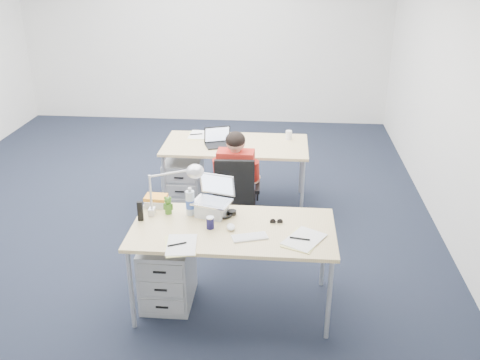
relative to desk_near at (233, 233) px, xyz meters
name	(u,v)px	position (x,y,z in m)	size (l,w,h in m)	color
floor	(162,213)	(-0.96, 1.59, -0.68)	(7.00, 7.00, 0.00)	black
room	(152,60)	(-0.96, 1.59, 1.03)	(6.02, 7.02, 2.80)	silver
desk_near	(233,233)	(0.00, 0.00, 0.00)	(1.60, 0.80, 0.73)	tan
desk_far	(236,148)	(-0.16, 1.92, 0.00)	(1.60, 0.80, 0.73)	tan
office_chair	(236,216)	(-0.08, 1.09, -0.42)	(0.61, 0.61, 0.93)	black
seated_person	(237,182)	(-0.08, 1.26, -0.12)	(0.36, 0.63, 1.13)	red
drawer_pedestal_near	(168,272)	(-0.55, 0.02, -0.41)	(0.40, 0.50, 0.55)	#A3A6A8
drawer_pedestal_far	(184,183)	(-0.74, 1.82, -0.41)	(0.40, 0.50, 0.55)	#A3A6A8
silver_laptop	(212,197)	(-0.19, 0.21, 0.21)	(0.30, 0.24, 0.32)	silver
wireless_keyboard	(250,237)	(0.14, -0.14, 0.05)	(0.27, 0.11, 0.01)	white
computer_mouse	(231,227)	(-0.01, -0.02, 0.06)	(0.07, 0.10, 0.04)	white
headphones	(222,213)	(-0.11, 0.21, 0.07)	(0.23, 0.18, 0.04)	black
can_koozie	(210,223)	(-0.18, -0.02, 0.10)	(0.06, 0.06, 0.10)	#171441
water_bottle	(190,201)	(-0.37, 0.20, 0.17)	(0.07, 0.07, 0.24)	silver
bear_figurine	(168,205)	(-0.55, 0.20, 0.12)	(0.08, 0.06, 0.15)	#2C681B
book_stack	(156,201)	(-0.68, 0.33, 0.09)	(0.20, 0.15, 0.09)	silver
cordless_phone	(140,211)	(-0.75, 0.06, 0.13)	(0.04, 0.03, 0.17)	black
papers_left	(180,246)	(-0.36, -0.31, 0.05)	(0.21, 0.31, 0.01)	#E8E186
papers_right	(303,240)	(0.54, -0.15, 0.05)	(0.23, 0.33, 0.01)	#E8E186
sunglasses	(276,222)	(0.34, 0.11, 0.06)	(0.11, 0.05, 0.02)	black
desk_lamp	(168,189)	(-0.54, 0.17, 0.28)	(0.42, 0.15, 0.48)	silver
dark_laptop	(219,137)	(-0.33, 1.83, 0.15)	(0.29, 0.28, 0.21)	black
far_cup	(289,135)	(0.43, 2.12, 0.10)	(0.07, 0.07, 0.10)	white
far_papers	(198,135)	(-0.62, 2.16, 0.05)	(0.22, 0.31, 0.01)	white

